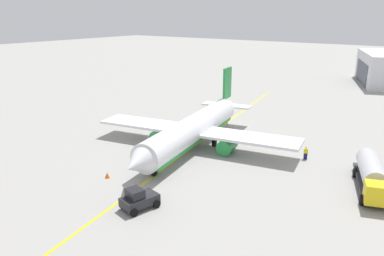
{
  "coord_description": "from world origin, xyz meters",
  "views": [
    {
      "loc": [
        41.54,
        29.51,
        18.5
      ],
      "look_at": [
        0.0,
        0.0,
        3.0
      ],
      "focal_mm": 35.68,
      "sensor_mm": 36.0,
      "label": 1
    }
  ],
  "objects_px": {
    "airplane": "(194,129)",
    "safety_cone_nose": "(107,175)",
    "pushback_tug": "(139,199)",
    "refueling_worker": "(306,153)",
    "fuel_tanker": "(372,175)"
  },
  "relations": [
    {
      "from": "fuel_tanker",
      "to": "safety_cone_nose",
      "type": "distance_m",
      "value": 29.42
    },
    {
      "from": "airplane",
      "to": "safety_cone_nose",
      "type": "xyz_separation_m",
      "value": [
        14.47,
        -2.1,
        -2.32
      ]
    },
    {
      "from": "fuel_tanker",
      "to": "pushback_tug",
      "type": "xyz_separation_m",
      "value": [
        17.64,
        -17.6,
        -0.72
      ]
    },
    {
      "from": "airplane",
      "to": "refueling_worker",
      "type": "bearing_deg",
      "value": 107.77
    },
    {
      "from": "pushback_tug",
      "to": "refueling_worker",
      "type": "height_order",
      "value": "pushback_tug"
    },
    {
      "from": "pushback_tug",
      "to": "safety_cone_nose",
      "type": "bearing_deg",
      "value": -111.83
    },
    {
      "from": "fuel_tanker",
      "to": "safety_cone_nose",
      "type": "bearing_deg",
      "value": -60.58
    },
    {
      "from": "fuel_tanker",
      "to": "safety_cone_nose",
      "type": "height_order",
      "value": "fuel_tanker"
    },
    {
      "from": "pushback_tug",
      "to": "safety_cone_nose",
      "type": "xyz_separation_m",
      "value": [
        -3.21,
        -8.0,
        -0.68
      ]
    },
    {
      "from": "fuel_tanker",
      "to": "refueling_worker",
      "type": "relative_size",
      "value": 6.58
    },
    {
      "from": "safety_cone_nose",
      "to": "airplane",
      "type": "bearing_deg",
      "value": 171.76
    },
    {
      "from": "airplane",
      "to": "pushback_tug",
      "type": "bearing_deg",
      "value": 18.47
    },
    {
      "from": "airplane",
      "to": "safety_cone_nose",
      "type": "relative_size",
      "value": 50.35
    },
    {
      "from": "pushback_tug",
      "to": "refueling_worker",
      "type": "bearing_deg",
      "value": 158.62
    },
    {
      "from": "refueling_worker",
      "to": "airplane",
      "type": "bearing_deg",
      "value": -72.23
    }
  ]
}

